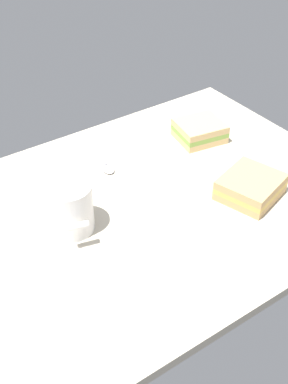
# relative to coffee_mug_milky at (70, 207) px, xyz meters

# --- Properties ---
(tabletop) EXTENTS (0.90, 0.64, 0.02)m
(tabletop) POSITION_rel_coffee_mug_milky_xyz_m (0.15, -0.02, -0.06)
(tabletop) COLOR #BCB29E
(tabletop) RESTS_ON ground
(coffee_mug_milky) EXTENTS (0.09, 0.11, 0.10)m
(coffee_mug_milky) POSITION_rel_coffee_mug_milky_xyz_m (0.00, 0.00, 0.00)
(coffee_mug_milky) COLOR white
(coffee_mug_milky) RESTS_ON tabletop
(sandwich_main) EXTENTS (0.12, 0.11, 0.04)m
(sandwich_main) POSITION_rel_coffee_mug_milky_xyz_m (0.40, 0.11, -0.03)
(sandwich_main) COLOR #DBB77A
(sandwich_main) RESTS_ON tabletop
(sandwich_side) EXTENTS (0.15, 0.14, 0.04)m
(sandwich_side) POSITION_rel_coffee_mug_milky_xyz_m (0.35, -0.12, -0.03)
(sandwich_side) COLOR tan
(sandwich_side) RESTS_ON tabletop
(spoon) EXTENTS (0.03, 0.12, 0.01)m
(spoon) POSITION_rel_coffee_mug_milky_xyz_m (0.16, 0.14, -0.05)
(spoon) COLOR silver
(spoon) RESTS_ON tabletop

